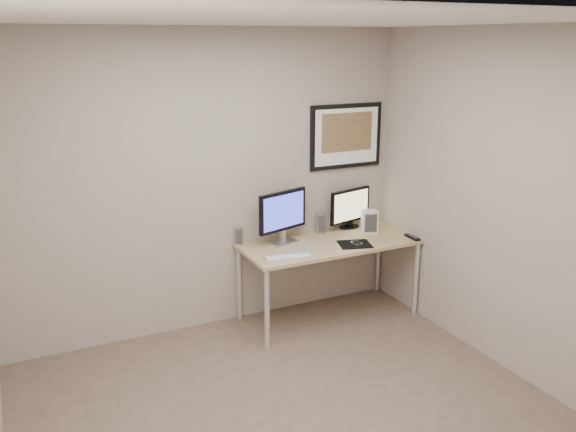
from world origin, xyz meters
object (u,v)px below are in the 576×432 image
(fan_unit, at_px, (370,222))
(monitor_large, at_px, (283,215))
(keyboard, at_px, (288,257))
(desk, at_px, (329,249))
(speaker_left, at_px, (239,236))
(speaker_right, at_px, (320,223))
(monitor_tv, at_px, (350,207))
(framed_art, at_px, (346,136))

(fan_unit, bearing_deg, monitor_large, -166.07)
(monitor_large, relative_size, keyboard, 1.28)
(desk, distance_m, keyboard, 0.56)
(desk, bearing_deg, speaker_left, 158.59)
(speaker_right, distance_m, keyboard, 0.75)
(monitor_tv, bearing_deg, desk, -157.98)
(keyboard, xyz_separation_m, fan_unit, (0.99, 0.28, 0.10))
(framed_art, height_order, monitor_tv, framed_art)
(framed_art, height_order, fan_unit, framed_art)
(speaker_left, xyz_separation_m, keyboard, (0.24, -0.51, -0.07))
(desk, relative_size, fan_unit, 7.28)
(fan_unit, bearing_deg, monitor_tv, 132.29)
(speaker_left, height_order, fan_unit, fan_unit)
(monitor_tv, xyz_separation_m, keyboard, (-0.90, -0.49, -0.20))
(monitor_large, relative_size, speaker_left, 3.15)
(monitor_tv, height_order, keyboard, monitor_tv)
(speaker_right, bearing_deg, keyboard, -132.79)
(framed_art, height_order, speaker_right, framed_art)
(framed_art, bearing_deg, fan_unit, -64.17)
(keyboard, height_order, fan_unit, fan_unit)
(monitor_tv, distance_m, speaker_right, 0.35)
(speaker_left, bearing_deg, desk, 2.78)
(monitor_tv, bearing_deg, fan_unit, -81.14)
(monitor_tv, distance_m, keyboard, 1.05)
(speaker_right, bearing_deg, framed_art, 18.98)
(framed_art, relative_size, monitor_tv, 1.55)
(speaker_right, bearing_deg, fan_unit, -17.82)
(desk, bearing_deg, fan_unit, 8.67)
(monitor_large, distance_m, keyboard, 0.46)
(fan_unit, bearing_deg, keyboard, -144.72)
(speaker_left, bearing_deg, speaker_right, 22.22)
(fan_unit, bearing_deg, framed_art, 135.26)
(monitor_tv, xyz_separation_m, speaker_right, (-0.33, -0.01, -0.11))
(monitor_tv, relative_size, speaker_right, 2.48)
(speaker_left, bearing_deg, monitor_tv, 23.42)
(desk, relative_size, monitor_large, 3.12)
(keyboard, bearing_deg, monitor_large, 82.41)
(desk, height_order, fan_unit, fan_unit)
(desk, distance_m, speaker_left, 0.83)
(framed_art, xyz_separation_m, fan_unit, (0.13, -0.26, -0.78))
(monitor_large, distance_m, speaker_right, 0.49)
(monitor_large, bearing_deg, desk, -38.47)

